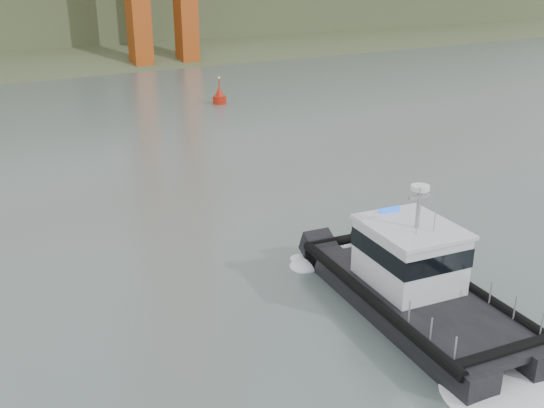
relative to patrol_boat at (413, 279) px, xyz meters
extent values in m
plane|color=#4E5C56|center=(0.09, 1.19, -1.48)|extent=(400.00, 400.00, 0.00)
cube|color=#364829|center=(0.09, 93.19, -1.48)|extent=(500.00, 44.72, 16.25)
cube|color=black|center=(-1.50, 0.07, -1.01)|extent=(3.41, 12.23, 1.33)
cube|color=black|center=(1.44, -0.42, -1.01)|extent=(3.41, 12.23, 1.33)
cube|color=black|center=(-0.12, -0.72, -0.48)|extent=(6.08, 11.08, 0.28)
cube|color=silver|center=(0.06, 0.37, 0.92)|extent=(3.92, 4.47, 2.54)
cube|color=black|center=(0.06, 0.37, 1.38)|extent=(4.00, 4.54, 0.83)
cube|color=silver|center=(0.06, 0.37, 2.28)|extent=(4.18, 4.72, 0.18)
cylinder|color=#919399|center=(0.01, 0.04, 3.19)|extent=(0.18, 0.18, 1.99)
cylinder|color=white|center=(0.01, 0.04, 4.12)|extent=(0.77, 0.77, 0.20)
cylinder|color=#AD1D0C|center=(14.72, 44.49, -1.13)|extent=(1.55, 1.55, 1.03)
cone|color=#AD1D0C|center=(14.72, 44.49, -0.10)|extent=(1.20, 1.20, 1.55)
cylinder|color=#AD1D0C|center=(14.72, 44.49, 0.93)|extent=(0.14, 0.14, 0.86)
sphere|color=#E5D87F|center=(14.72, 44.49, 1.44)|extent=(0.26, 0.26, 0.26)
camera|label=1|loc=(-17.73, -16.10, 12.20)|focal=40.00mm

